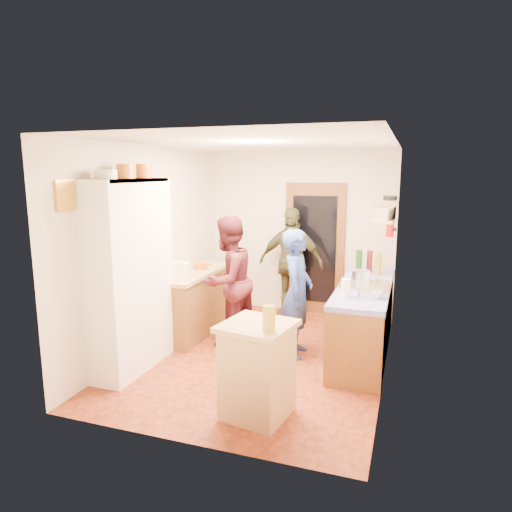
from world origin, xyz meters
The scene contains 44 objects.
floor centered at (0.00, 0.00, -0.01)m, with size 3.00×4.00×0.02m, color #94361D.
ceiling centered at (0.00, 0.00, 2.61)m, with size 3.00×4.00×0.02m, color silver.
wall_back centered at (0.00, 2.01, 1.30)m, with size 3.00×0.02×2.60m, color beige.
wall_front centered at (0.00, -2.01, 1.30)m, with size 3.00×0.02×2.60m, color beige.
wall_left centered at (-1.51, 0.00, 1.30)m, with size 0.02×4.00×2.60m, color beige.
wall_right centered at (1.51, 0.00, 1.30)m, with size 0.02×4.00×2.60m, color beige.
door_frame centered at (0.25, 1.97, 1.05)m, with size 0.95×0.06×2.10m, color brown.
door_glass centered at (0.25, 1.94, 1.05)m, with size 0.70×0.02×1.70m, color black.
hutch_body centered at (-1.30, -0.80, 1.10)m, with size 0.40×1.20×2.20m, color white.
hutch_top_shelf centered at (-1.30, -0.80, 2.18)m, with size 0.40×1.14×0.04m, color white.
plate_stack centered at (-1.30, -1.15, 2.25)m, with size 0.23×0.23×0.10m, color white.
orange_pot_a centered at (-1.30, -0.80, 2.28)m, with size 0.20×0.20×0.16m, color orange.
orange_pot_b centered at (-1.30, -0.44, 2.28)m, with size 0.19×0.19×0.16m, color orange.
left_counter_base centered at (-1.20, 0.45, 0.42)m, with size 0.60×1.40×0.85m, color brown.
left_counter_top centered at (-1.20, 0.45, 0.88)m, with size 0.64×1.44×0.05m, color tan.
toaster centered at (-1.15, 0.05, 1.00)m, with size 0.27×0.18×0.20m, color white.
kettle centered at (-1.25, 0.25, 0.99)m, with size 0.16×0.16×0.18m, color white.
orange_bowl centered at (-1.12, 0.64, 0.94)m, with size 0.19×0.19×0.09m, color orange.
chopping_board centered at (-1.18, 1.04, 0.91)m, with size 0.30×0.22×0.03m, color tan.
right_counter_base centered at (1.20, 0.50, 0.42)m, with size 0.60×2.20×0.84m, color brown.
right_counter_top centered at (1.20, 0.50, 0.87)m, with size 0.62×2.22×0.06m, color #1B19A5.
hob centered at (1.20, 0.36, 0.92)m, with size 0.55×0.58×0.04m, color silver.
pot_on_hob centered at (1.15, 0.44, 1.01)m, with size 0.22×0.22×0.14m, color silver.
bottle_a centered at (1.05, 1.09, 1.06)m, with size 0.08×0.08×0.32m, color #143F14.
bottle_b centered at (1.18, 1.22, 1.05)m, with size 0.08×0.08×0.30m, color #591419.
bottle_c centered at (1.31, 1.09, 1.05)m, with size 0.08×0.08×0.31m, color olive.
paper_towel centered at (1.05, -0.19, 1.01)m, with size 0.10×0.10×0.21m, color white.
mixing_bowl centered at (1.30, -0.08, 0.95)m, with size 0.28×0.28×0.11m, color silver.
island_base centered at (0.42, -1.37, 0.43)m, with size 0.55×0.55×0.86m, color tan.
island_top centered at (0.42, -1.37, 0.89)m, with size 0.62×0.62×0.05m, color tan.
cutting_board centered at (0.38, -1.31, 0.90)m, with size 0.35×0.28×0.02m, color white.
oil_jar centered at (0.57, -1.52, 1.02)m, with size 0.11×0.11×0.23m, color #AD9E2D.
pan_rail centered at (1.46, 1.52, 2.05)m, with size 0.02×0.02×0.65m, color silver.
pan_hang_a centered at (1.40, 1.35, 1.92)m, with size 0.18×0.18×0.05m, color black.
pan_hang_b centered at (1.40, 1.55, 1.90)m, with size 0.16×0.16×0.05m, color black.
pan_hang_c centered at (1.40, 1.75, 1.91)m, with size 0.17×0.17×0.05m, color black.
wall_shelf centered at (1.37, 0.45, 1.70)m, with size 0.26×0.42×0.03m, color tan.
radio centered at (1.37, 0.45, 1.79)m, with size 0.22×0.30×0.15m, color silver.
ext_bracket centered at (1.47, 1.70, 1.45)m, with size 0.06×0.10×0.04m, color black.
fire_extinguisher centered at (1.41, 1.70, 1.50)m, with size 0.11×0.11×0.32m, color red.
picture_frame centered at (-1.48, -1.55, 2.05)m, with size 0.03×0.25×0.30m, color gold.
person_hob centered at (0.44, 0.16, 0.80)m, with size 0.58×0.38×1.59m, color navy.
person_left centered at (-0.50, 0.30, 0.86)m, with size 0.83×0.65×1.71m, color #481820.
person_back centered at (-0.04, 1.62, 0.87)m, with size 1.02×0.42×1.74m, color #3F4025.
Camera 1 is at (1.69, -5.14, 2.28)m, focal length 32.00 mm.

